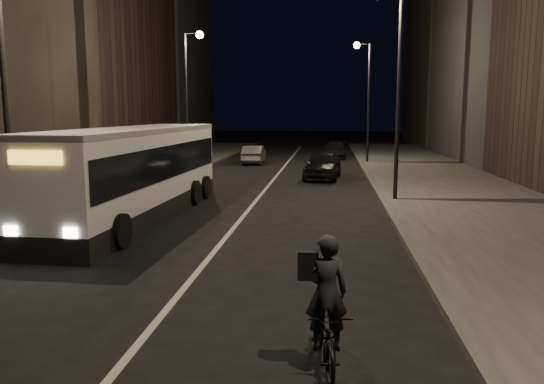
% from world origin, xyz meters
% --- Properties ---
extents(ground, '(180.00, 180.00, 0.00)m').
position_xyz_m(ground, '(0.00, 0.00, 0.00)').
color(ground, black).
rests_on(ground, ground).
extents(sidewalk_right, '(7.00, 70.00, 0.16)m').
position_xyz_m(sidewalk_right, '(8.50, 14.00, 0.08)').
color(sidewalk_right, '#333331').
rests_on(sidewalk_right, ground).
extents(sidewalk_left, '(7.00, 70.00, 0.16)m').
position_xyz_m(sidewalk_left, '(-8.50, 14.00, 0.08)').
color(sidewalk_left, '#333331').
rests_on(sidewalk_left, ground).
extents(building_row_right, '(8.00, 61.00, 21.00)m').
position_xyz_m(building_row_right, '(16.00, 27.50, 10.50)').
color(building_row_right, black).
rests_on(building_row_right, ground).
extents(building_row_left, '(8.00, 61.00, 22.00)m').
position_xyz_m(building_row_left, '(-16.00, 28.50, 11.00)').
color(building_row_left, black).
rests_on(building_row_left, ground).
extents(streetlight_right_mid, '(1.20, 0.44, 8.12)m').
position_xyz_m(streetlight_right_mid, '(5.33, 12.00, 5.36)').
color(streetlight_right_mid, black).
rests_on(streetlight_right_mid, sidewalk_right).
extents(streetlight_right_far, '(1.20, 0.44, 8.12)m').
position_xyz_m(streetlight_right_far, '(5.33, 28.00, 5.36)').
color(streetlight_right_far, black).
rests_on(streetlight_right_far, sidewalk_right).
extents(streetlight_left_near, '(1.20, 0.44, 8.12)m').
position_xyz_m(streetlight_left_near, '(-5.33, 4.00, 5.36)').
color(streetlight_left_near, black).
rests_on(streetlight_left_near, sidewalk_left).
extents(streetlight_left_far, '(1.20, 0.44, 8.12)m').
position_xyz_m(streetlight_left_far, '(-5.33, 22.00, 5.36)').
color(streetlight_left_far, black).
rests_on(streetlight_left_far, sidewalk_left).
extents(city_bus, '(3.03, 11.52, 3.08)m').
position_xyz_m(city_bus, '(-3.60, 7.90, 1.68)').
color(city_bus, silver).
rests_on(city_bus, ground).
extents(cyclist_on_bicycle, '(0.85, 1.79, 1.98)m').
position_xyz_m(cyclist_on_bicycle, '(2.92, -2.21, 0.66)').
color(cyclist_on_bicycle, black).
rests_on(cyclist_on_bicycle, ground).
extents(car_near, '(2.22, 4.57, 1.50)m').
position_xyz_m(car_near, '(2.61, 19.30, 0.75)').
color(car_near, black).
rests_on(car_near, ground).
extents(car_mid, '(1.43, 3.87, 1.27)m').
position_xyz_m(car_mid, '(-2.29, 27.38, 0.63)').
color(car_mid, '#3F3F42').
rests_on(car_mid, ground).
extents(car_far, '(2.00, 4.54, 1.30)m').
position_xyz_m(car_far, '(3.44, 32.62, 0.65)').
color(car_far, black).
rests_on(car_far, ground).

